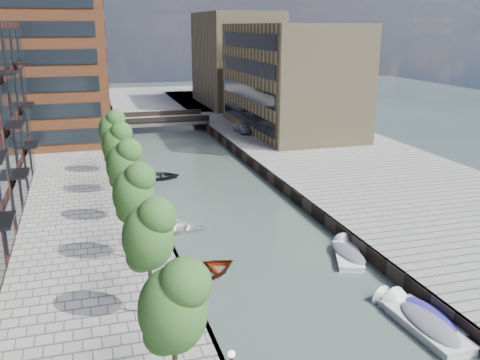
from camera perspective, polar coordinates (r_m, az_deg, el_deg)
name	(u,v)px	position (r m, az deg, el deg)	size (l,w,h in m)	color
water	(214,192)	(49.35, -2.84, -1.24)	(300.00, 300.00, 0.00)	#38473F
quay_right	(369,173)	(55.03, 13.56, 0.71)	(20.00, 140.00, 1.00)	gray
quay_wall_left	(147,192)	(48.20, -9.91, -1.27)	(0.25, 140.00, 1.00)	#332823
quay_wall_right	(276,181)	(50.91, 3.84, -0.12)	(0.25, 140.00, 1.00)	#332823
far_closure	(141,101)	(107.31, -10.56, 8.26)	(80.00, 40.00, 1.00)	gray
tower	(22,14)	(71.06, -22.23, 16.04)	(18.00, 18.00, 30.00)	brown
tan_block_near	(290,78)	(73.28, 5.31, 10.82)	(12.00, 25.00, 14.00)	#8E7D57
tan_block_far	(236,59)	(97.77, -0.43, 12.79)	(12.00, 20.00, 16.00)	#8E7D57
bridge	(162,120)	(79.69, -8.37, 6.35)	(13.00, 6.00, 1.30)	gray
tree_1	(173,304)	(19.42, -7.18, -13.02)	(2.50, 2.50, 5.95)	#382619
tree_2	(148,233)	(25.71, -9.79, -5.59)	(2.50, 2.50, 5.95)	#382619
tree_3	(133,191)	(32.30, -11.32, -1.13)	(2.50, 2.50, 5.95)	#382619
tree_4	(124,163)	(39.03, -12.32, 1.80)	(2.50, 2.50, 5.95)	#382619
tree_5	(117,143)	(45.84, -13.03, 3.87)	(2.50, 2.50, 5.95)	#382619
tree_6	(111,128)	(52.70, -13.55, 5.40)	(2.50, 2.50, 5.95)	#382619
lamp_1	(159,223)	(32.06, -8.65, -4.52)	(0.24, 0.24, 4.12)	black
lamp_2	(132,160)	(47.30, -11.41, 2.11)	(0.24, 0.24, 4.12)	black
sloop_2	(203,275)	(33.34, -3.95, -10.11)	(3.41, 4.77, 0.99)	maroon
sloop_3	(178,230)	(40.36, -6.61, -5.37)	(3.12, 4.37, 0.90)	white
sloop_4	(154,179)	(54.01, -9.11, 0.12)	(3.58, 5.01, 1.04)	black
motorboat_1	(422,323)	(29.50, 18.83, -14.28)	(2.15, 5.46, 1.79)	silver
motorboat_2	(408,312)	(30.60, 17.52, -13.26)	(3.02, 4.81, 1.52)	#BABAB8
motorboat_3	(423,315)	(30.29, 18.91, -13.49)	(2.58, 4.98, 1.58)	#B4B5B3
motorboat_4	(347,254)	(36.45, 11.37, -7.70)	(3.10, 4.87, 1.54)	white
car	(243,127)	(71.49, 0.28, 5.65)	(1.65, 4.11, 1.40)	#B6B8BB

